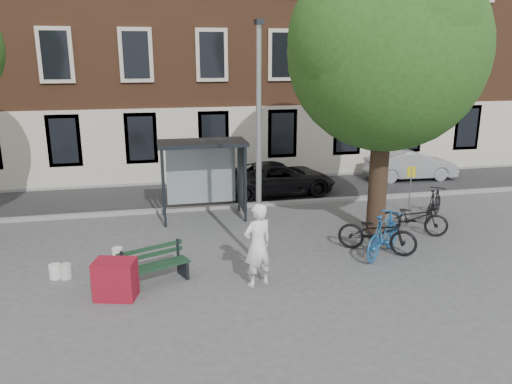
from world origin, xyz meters
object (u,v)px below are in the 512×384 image
at_px(painter, 258,245).
at_px(bike_d, 434,203).
at_px(red_stand, 115,279).
at_px(lamppost, 259,160).
at_px(bike_c, 377,233).
at_px(car_silver, 410,165).
at_px(bike_b, 383,234).
at_px(notice_sign, 411,181).
at_px(bus_shelter, 214,161).
at_px(bench, 155,267).
at_px(bike_a, 413,218).
at_px(car_dark, 278,178).

relative_size(painter, bike_d, 1.14).
bearing_deg(red_stand, lamppost, 19.28).
height_order(bike_c, car_silver, car_silver).
height_order(bike_b, car_silver, car_silver).
bearing_deg(bike_c, notice_sign, -5.34).
bearing_deg(bike_c, car_silver, 1.07).
relative_size(bus_shelter, painter, 1.41).
height_order(bench, bike_c, bike_c).
height_order(bike_a, car_dark, car_dark).
height_order(lamppost, bench, lamppost).
distance_m(bike_c, notice_sign, 4.11).
relative_size(painter, bike_c, 0.93).
bearing_deg(bike_b, car_dark, -30.90).
distance_m(bus_shelter, car_dark, 3.86).
relative_size(bus_shelter, car_silver, 0.73).
relative_size(bike_b, car_dark, 0.45).
relative_size(lamppost, red_stand, 6.79).
height_order(bench, car_dark, car_dark).
relative_size(bus_shelter, notice_sign, 1.73).
height_order(car_silver, notice_sign, notice_sign).
bearing_deg(lamppost, bench, -166.63).
distance_m(bike_c, car_silver, 9.11).
relative_size(bus_shelter, car_dark, 0.62).
bearing_deg(red_stand, notice_sign, 24.63).
relative_size(bike_b, car_silver, 0.52).
height_order(bike_b, bike_c, bike_b).
xyz_separation_m(lamppost, bike_c, (3.37, 0.05, -2.21)).
distance_m(lamppost, bike_d, 7.28).
distance_m(bike_a, bike_b, 2.12).
xyz_separation_m(painter, red_stand, (-3.27, 0.01, -0.56)).
xyz_separation_m(painter, bike_a, (5.35, 2.40, -0.47)).
xyz_separation_m(bench, car_dark, (4.87, 7.09, 0.24)).
distance_m(lamppost, bike_a, 5.65).
bearing_deg(car_silver, painter, 137.39).
bearing_deg(bike_c, painter, 145.00).
bearing_deg(bike_a, car_silver, -0.93).
bearing_deg(bike_a, notice_sign, 1.49).
xyz_separation_m(car_dark, notice_sign, (3.84, -3.31, 0.51)).
distance_m(bike_a, car_silver, 7.31).
bearing_deg(bus_shelter, car_dark, 40.10).
relative_size(bike_a, car_dark, 0.45).
xyz_separation_m(bike_c, car_silver, (5.12, 7.53, 0.07)).
distance_m(bus_shelter, painter, 5.45).
bearing_deg(notice_sign, bus_shelter, -171.26).
relative_size(bike_a, bike_d, 1.16).
bearing_deg(painter, bike_c, 179.05).
bearing_deg(bike_a, lamppost, 129.76).
xyz_separation_m(bench, bike_a, (7.75, 1.78, 0.14)).
bearing_deg(bike_d, bus_shelter, 31.25).
height_order(car_dark, car_silver, car_silver).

